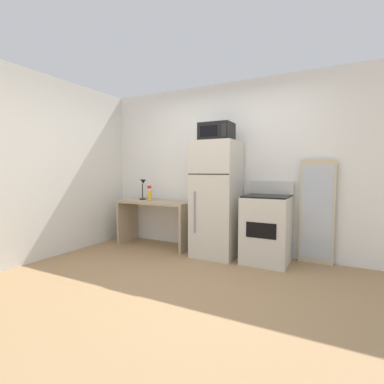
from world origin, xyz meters
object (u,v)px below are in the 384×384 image
at_px(refrigerator, 217,199).
at_px(microwave, 217,132).
at_px(desk_lamp, 143,186).
at_px(leaning_mirror, 317,212).
at_px(spray_bottle, 150,195).
at_px(oven_range, 266,228).
at_px(desk, 156,214).

relative_size(refrigerator, microwave, 3.65).
bearing_deg(desk_lamp, leaning_mirror, 3.11).
bearing_deg(microwave, desk_lamp, 174.31).
bearing_deg(spray_bottle, oven_range, -1.96).
xyz_separation_m(microwave, oven_range, (0.73, 0.04, -1.34)).
bearing_deg(oven_range, desk, 179.00).
bearing_deg(refrigerator, spray_bottle, 176.11).
bearing_deg(leaning_mirror, refrigerator, -168.47).
distance_m(desk_lamp, microwave, 1.66).
relative_size(desk_lamp, spray_bottle, 1.42).
relative_size(spray_bottle, microwave, 0.54).
distance_m(desk_lamp, spray_bottle, 0.23).
xyz_separation_m(refrigerator, microwave, (0.00, -0.02, 0.97)).
height_order(desk_lamp, oven_range, desk_lamp).
distance_m(refrigerator, microwave, 0.97).
relative_size(oven_range, leaning_mirror, 0.79).
distance_m(microwave, leaning_mirror, 1.76).
relative_size(desk, desk_lamp, 3.57).
distance_m(microwave, oven_range, 1.53).
bearing_deg(desk, leaning_mirror, 5.18).
relative_size(desk, spray_bottle, 5.06).
bearing_deg(spray_bottle, leaning_mirror, 4.10).
xyz_separation_m(desk, microwave, (1.12, -0.07, 1.28)).
relative_size(desk, refrigerator, 0.75).
bearing_deg(spray_bottle, microwave, -4.84).
bearing_deg(refrigerator, desk, 177.43).
height_order(desk_lamp, refrigerator, refrigerator).
bearing_deg(microwave, refrigerator, 90.32).
distance_m(desk, refrigerator, 1.16).
height_order(oven_range, leaning_mirror, leaning_mirror).
xyz_separation_m(desk, desk_lamp, (-0.32, 0.07, 0.46)).
xyz_separation_m(desk_lamp, spray_bottle, (0.17, -0.04, -0.14)).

